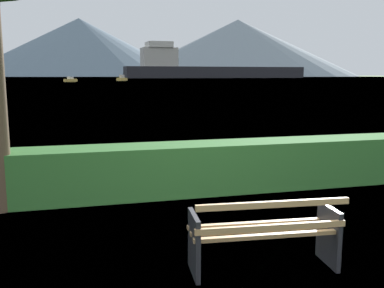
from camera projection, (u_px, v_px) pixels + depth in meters
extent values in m
plane|color=#567A38|center=(262.00, 268.00, 4.80)|extent=(1400.00, 1400.00, 0.00)
plane|color=slate|center=(82.00, 78.00, 297.96)|extent=(620.00, 620.00, 0.00)
cube|color=tan|center=(269.00, 236.00, 4.54)|extent=(1.63, 0.20, 0.04)
cube|color=tan|center=(263.00, 229.00, 4.73)|extent=(1.63, 0.20, 0.04)
cube|color=tan|center=(257.00, 224.00, 4.92)|extent=(1.63, 0.20, 0.04)
cube|color=tan|center=(272.00, 227.00, 4.45)|extent=(1.63, 0.18, 0.06)
cube|color=tan|center=(274.00, 204.00, 4.37)|extent=(1.63, 0.18, 0.06)
cube|color=#2D2D33|center=(194.00, 245.00, 4.60)|extent=(0.09, 0.51, 0.68)
cube|color=#2D2D33|center=(329.00, 235.00, 4.86)|extent=(0.09, 0.51, 0.68)
cube|color=#387A33|center=(190.00, 168.00, 7.82)|extent=(9.12, 0.84, 0.90)
cube|color=#232328|center=(217.00, 72.00, 276.97)|extent=(118.90, 19.50, 7.10)
cube|color=beige|center=(159.00, 57.00, 264.79)|extent=(21.79, 14.51, 11.36)
cube|color=silver|center=(159.00, 45.00, 263.60)|extent=(15.46, 15.81, 3.55)
cube|color=gold|center=(70.00, 80.00, 126.72)|extent=(4.00, 4.59, 0.88)
cube|color=silver|center=(70.00, 78.00, 126.59)|extent=(1.88, 1.98, 0.67)
cube|color=gold|center=(122.00, 79.00, 148.93)|extent=(4.15, 4.62, 1.05)
cube|color=beige|center=(122.00, 76.00, 148.76)|extent=(1.93, 2.01, 1.07)
cone|color=slate|center=(80.00, 47.00, 555.44)|extent=(289.02, 289.02, 73.85)
cone|color=gray|center=(238.00, 48.00, 554.35)|extent=(299.98, 299.98, 71.90)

